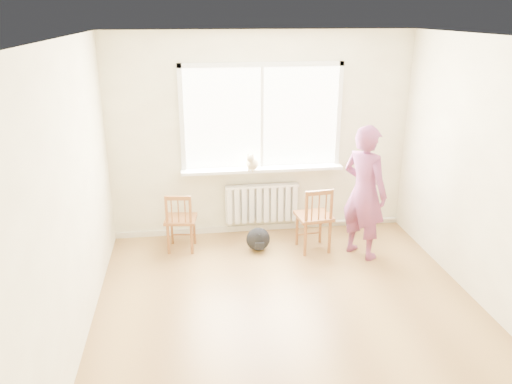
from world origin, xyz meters
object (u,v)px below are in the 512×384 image
object	(u,v)px
chair_right	(315,219)
backpack	(258,239)
person	(364,192)
cat	(252,162)
chair_left	(180,222)

from	to	relation	value
chair_right	backpack	size ratio (longest dim) A/B	2.82
person	cat	size ratio (longest dim) A/B	4.45
person	cat	distance (m)	1.49
chair_left	chair_right	xyz separation A→B (m)	(1.69, -0.25, 0.04)
chair_left	backpack	world-z (taller)	chair_left
chair_right	person	distance (m)	0.71
cat	backpack	distance (m)	1.00
backpack	chair_left	bearing A→B (deg)	172.10
cat	person	bearing A→B (deg)	-11.77
chair_left	backpack	distance (m)	1.02
chair_left	cat	bearing A→B (deg)	-154.72
chair_left	chair_right	bearing A→B (deg)	179.50
person	chair_right	bearing A→B (deg)	37.01
chair_left	cat	distance (m)	1.20
person	backpack	world-z (taller)	person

